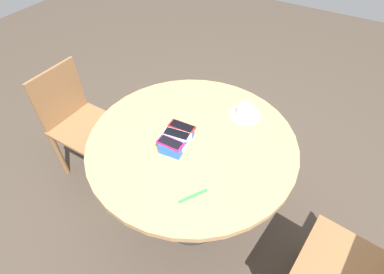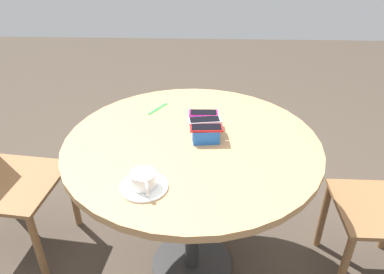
{
  "view_description": "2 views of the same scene",
  "coord_description": "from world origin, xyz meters",
  "px_view_note": "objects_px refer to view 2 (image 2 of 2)",
  "views": [
    {
      "loc": [
        -0.91,
        -0.54,
        1.85
      ],
      "look_at": [
        0.0,
        0.0,
        0.78
      ],
      "focal_mm": 28.0,
      "sensor_mm": 36.0,
      "label": 1
    },
    {
      "loc": [
        1.32,
        0.05,
        1.58
      ],
      "look_at": [
        0.0,
        0.0,
        0.78
      ],
      "focal_mm": 35.0,
      "sensor_mm": 36.0,
      "label": 2
    }
  ],
  "objects_px": {
    "phone_red": "(206,128)",
    "coffee_cup": "(144,180)",
    "phone_box": "(204,128)",
    "saucer": "(144,187)",
    "lanyard_strap": "(158,109)",
    "round_table": "(192,162)",
    "phone_magenta": "(203,113)",
    "phone_white": "(205,120)"
  },
  "relations": [
    {
      "from": "phone_red",
      "to": "coffee_cup",
      "type": "distance_m",
      "value": 0.38
    },
    {
      "from": "phone_box",
      "to": "coffee_cup",
      "type": "distance_m",
      "value": 0.43
    },
    {
      "from": "phone_box",
      "to": "saucer",
      "type": "distance_m",
      "value": 0.43
    },
    {
      "from": "phone_red",
      "to": "saucer",
      "type": "distance_m",
      "value": 0.38
    },
    {
      "from": "phone_red",
      "to": "lanyard_strap",
      "type": "distance_m",
      "value": 0.38
    },
    {
      "from": "lanyard_strap",
      "to": "saucer",
      "type": "bearing_deg",
      "value": 2.08
    },
    {
      "from": "phone_red",
      "to": "lanyard_strap",
      "type": "height_order",
      "value": "phone_red"
    },
    {
      "from": "phone_box",
      "to": "coffee_cup",
      "type": "relative_size",
      "value": 1.66
    },
    {
      "from": "round_table",
      "to": "phone_magenta",
      "type": "xyz_separation_m",
      "value": [
        -0.13,
        0.05,
        0.17
      ]
    },
    {
      "from": "phone_magenta",
      "to": "saucer",
      "type": "height_order",
      "value": "phone_magenta"
    },
    {
      "from": "saucer",
      "to": "round_table",
      "type": "bearing_deg",
      "value": 153.44
    },
    {
      "from": "phone_magenta",
      "to": "phone_white",
      "type": "relative_size",
      "value": 0.88
    },
    {
      "from": "round_table",
      "to": "saucer",
      "type": "distance_m",
      "value": 0.36
    },
    {
      "from": "saucer",
      "to": "lanyard_strap",
      "type": "relative_size",
      "value": 1.21
    },
    {
      "from": "lanyard_strap",
      "to": "coffee_cup",
      "type": "bearing_deg",
      "value": 2.17
    },
    {
      "from": "saucer",
      "to": "lanyard_strap",
      "type": "distance_m",
      "value": 0.6
    },
    {
      "from": "phone_box",
      "to": "phone_magenta",
      "type": "relative_size",
      "value": 1.56
    },
    {
      "from": "saucer",
      "to": "coffee_cup",
      "type": "xyz_separation_m",
      "value": [
        0.0,
        0.0,
        0.03
      ]
    },
    {
      "from": "coffee_cup",
      "to": "round_table",
      "type": "bearing_deg",
      "value": 153.8
    },
    {
      "from": "phone_red",
      "to": "phone_box",
      "type": "bearing_deg",
      "value": -171.58
    },
    {
      "from": "phone_white",
      "to": "phone_red",
      "type": "height_order",
      "value": "phone_white"
    },
    {
      "from": "round_table",
      "to": "saucer",
      "type": "relative_size",
      "value": 6.33
    },
    {
      "from": "coffee_cup",
      "to": "phone_red",
      "type": "bearing_deg",
      "value": 145.84
    },
    {
      "from": "phone_white",
      "to": "phone_magenta",
      "type": "bearing_deg",
      "value": -174.99
    },
    {
      "from": "phone_red",
      "to": "phone_white",
      "type": "bearing_deg",
      "value": -172.83
    },
    {
      "from": "phone_magenta",
      "to": "phone_white",
      "type": "bearing_deg",
      "value": 5.01
    },
    {
      "from": "phone_box",
      "to": "coffee_cup",
      "type": "bearing_deg",
      "value": -28.4
    },
    {
      "from": "phone_red",
      "to": "coffee_cup",
      "type": "bearing_deg",
      "value": -34.16
    },
    {
      "from": "phone_magenta",
      "to": "phone_white",
      "type": "xyz_separation_m",
      "value": [
        0.06,
        0.01,
        0.0
      ]
    },
    {
      "from": "phone_box",
      "to": "coffee_cup",
      "type": "xyz_separation_m",
      "value": [
        0.38,
        -0.2,
        0.01
      ]
    },
    {
      "from": "saucer",
      "to": "phone_box",
      "type": "bearing_deg",
      "value": 151.29
    },
    {
      "from": "phone_red",
      "to": "phone_magenta",
      "type": "bearing_deg",
      "value": -173.94
    },
    {
      "from": "round_table",
      "to": "phone_red",
      "type": "distance_m",
      "value": 0.18
    },
    {
      "from": "coffee_cup",
      "to": "phone_white",
      "type": "bearing_deg",
      "value": 151.3
    },
    {
      "from": "phone_box",
      "to": "phone_red",
      "type": "height_order",
      "value": "phone_red"
    },
    {
      "from": "phone_box",
      "to": "phone_white",
      "type": "relative_size",
      "value": 1.36
    },
    {
      "from": "lanyard_strap",
      "to": "phone_red",
      "type": "bearing_deg",
      "value": 39.26
    },
    {
      "from": "phone_white",
      "to": "saucer",
      "type": "xyz_separation_m",
      "value": [
        0.37,
        -0.21,
        -0.06
      ]
    },
    {
      "from": "phone_box",
      "to": "coffee_cup",
      "type": "height_order",
      "value": "coffee_cup"
    },
    {
      "from": "round_table",
      "to": "saucer",
      "type": "height_order",
      "value": "saucer"
    },
    {
      "from": "phone_box",
      "to": "phone_red",
      "type": "distance_m",
      "value": 0.07
    },
    {
      "from": "coffee_cup",
      "to": "lanyard_strap",
      "type": "height_order",
      "value": "coffee_cup"
    }
  ]
}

